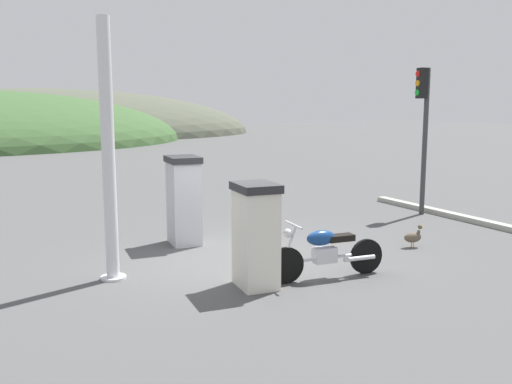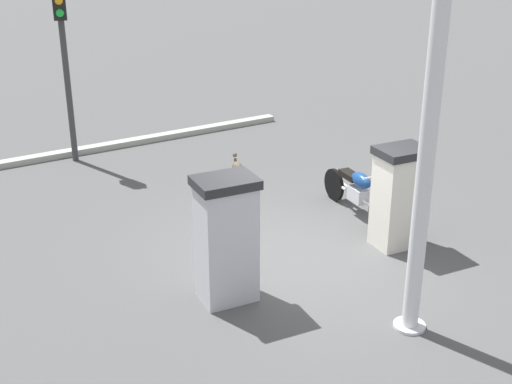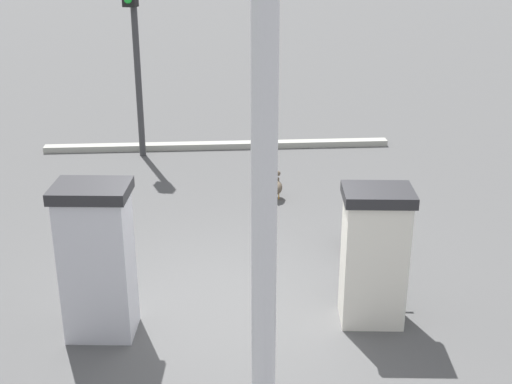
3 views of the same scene
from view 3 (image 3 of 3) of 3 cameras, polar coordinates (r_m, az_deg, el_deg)
The scene contains 8 objects.
ground_plane at distance 8.10m, azimuth -1.67°, elevation -9.29°, with size 120.00×120.00×0.00m, color #4C4C4C.
fuel_pump_near at distance 7.52m, azimuth 9.91°, elevation -5.28°, with size 0.68×0.80×1.57m.
fuel_pump_far at distance 7.33m, azimuth -13.23°, elevation -5.62°, with size 0.69×0.83×1.72m.
motorcycle_near_pump at distance 8.70m, azimuth 9.04°, elevation -3.96°, with size 1.98×0.60×0.92m.
wandering_duck at distance 11.01m, azimuth 1.77°, elevation 0.43°, with size 0.43×0.25×0.44m.
roadside_traffic_light at distance 12.82m, azimuth -10.29°, elevation 13.38°, with size 0.40×0.29×3.55m.
canopy_support_pole at distance 5.19m, azimuth 0.68°, elevation -3.71°, with size 0.40×0.40×3.99m.
road_edge_kerb at distance 13.67m, azimuth -3.22°, elevation 3.93°, with size 0.37×6.89×0.12m.
Camera 3 is at (-6.97, 0.38, 4.11)m, focal length 47.46 mm.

